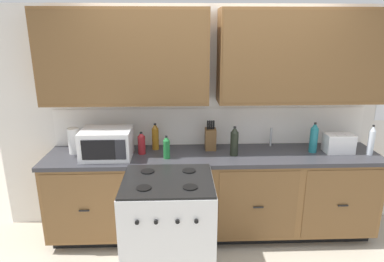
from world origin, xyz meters
The scene contains 15 objects.
ground_plane centered at (0.00, 0.00, 0.00)m, with size 8.29×8.29×0.00m, color #B2A893.
wall_unit centered at (0.00, 0.50, 1.63)m, with size 4.52×0.40×2.37m.
counter_run centered at (0.00, 0.30, 0.47)m, with size 3.35×0.64×0.92m.
stove_range centered at (-0.44, -0.33, 0.47)m, with size 0.76×0.68×0.95m.
microwave centered at (-1.04, 0.24, 1.06)m, with size 0.48×0.37×0.28m.
toaster centered at (1.28, 0.30, 1.02)m, with size 0.28×0.18×0.19m.
knife_block centered at (-0.02, 0.44, 1.04)m, with size 0.11×0.14×0.31m.
sink_faucet centered at (0.64, 0.51, 1.02)m, with size 0.02×0.02×0.20m, color #B2B5BA.
paper_towel_roll centered at (-1.40, 0.37, 1.05)m, with size 0.12×0.12×0.26m, color white.
bottle_dark centered at (0.20, 0.25, 1.07)m, with size 0.08×0.08×0.30m.
bottle_clear centered at (1.56, 0.22, 1.07)m, with size 0.06×0.06×0.31m.
bottle_teal centered at (1.02, 0.31, 1.07)m, with size 0.08×0.08×0.31m.
bottle_red centered at (-0.72, 0.33, 1.03)m, with size 0.07×0.07×0.23m.
bottle_amber centered at (-0.59, 0.46, 1.06)m, with size 0.07×0.07×0.28m.
bottle_green centered at (-0.46, 0.19, 1.03)m, with size 0.06×0.06×0.23m.
Camera 1 is at (-0.33, -2.88, 2.13)m, focal length 31.60 mm.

